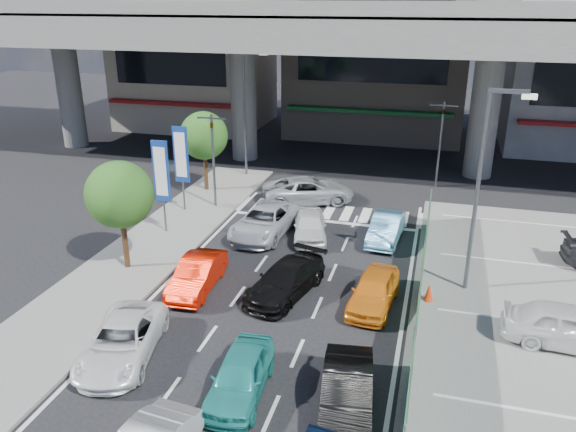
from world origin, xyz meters
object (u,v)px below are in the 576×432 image
(traffic_light_right, at_px, (442,124))
(hatch_black_mid_right, at_px, (347,394))
(kei_truck_front_right, at_px, (386,228))
(sedan_white_mid_left, at_px, (122,341))
(taxi_orange_left, at_px, (197,275))
(taxi_teal_mid, at_px, (240,376))
(parked_sedan_white, at_px, (570,327))
(sedan_black_mid, at_px, (286,280))
(tree_near, at_px, (120,195))
(street_lamp_right, at_px, (484,176))
(tree_far, at_px, (204,136))
(traffic_light_left, at_px, (212,138))
(street_lamp_left, at_px, (247,103))
(signboard_near, at_px, (161,174))
(taxi_orange_right, at_px, (374,291))
(traffic_cone, at_px, (429,292))
(wagon_silver_front_left, at_px, (264,221))
(sedan_white_front_mid, at_px, (310,225))
(signboard_far, at_px, (181,157))
(crossing_wagon_silver, at_px, (308,190))

(traffic_light_right, relative_size, hatch_black_mid_right, 1.29)
(hatch_black_mid_right, height_order, kei_truck_front_right, hatch_black_mid_right)
(sedan_white_mid_left, height_order, taxi_orange_left, taxi_orange_left)
(taxi_teal_mid, height_order, parked_sedan_white, parked_sedan_white)
(parked_sedan_white, bearing_deg, sedan_black_mid, 89.25)
(tree_near, bearing_deg, street_lamp_right, 8.03)
(taxi_orange_left, xyz_separation_m, kei_truck_front_right, (6.74, 6.83, -0.01))
(taxi_orange_left, bearing_deg, tree_far, 107.84)
(traffic_light_left, relative_size, traffic_light_right, 1.00)
(street_lamp_left, relative_size, sedan_white_mid_left, 1.78)
(street_lamp_right, height_order, kei_truck_front_right, street_lamp_right)
(signboard_near, height_order, sedan_black_mid, signboard_near)
(hatch_black_mid_right, distance_m, taxi_orange_right, 6.09)
(sedan_white_mid_left, relative_size, traffic_cone, 6.36)
(tree_near, xyz_separation_m, parked_sedan_white, (17.22, -1.24, -2.60))
(signboard_near, distance_m, kei_truck_front_right, 11.05)
(street_lamp_left, xyz_separation_m, sedan_black_mid, (6.49, -14.33, -4.13))
(wagon_silver_front_left, distance_m, sedan_white_front_mid, 2.25)
(kei_truck_front_right, bearing_deg, tree_near, -146.27)
(sedan_white_front_mid, distance_m, kei_truck_front_right, 3.65)
(hatch_black_mid_right, relative_size, wagon_silver_front_left, 0.81)
(tree_far, height_order, sedan_white_front_mid, tree_far)
(sedan_white_mid_left, xyz_separation_m, taxi_orange_right, (7.44, 5.42, 0.02))
(traffic_light_left, bearing_deg, parked_sedan_white, -29.37)
(tree_near, bearing_deg, traffic_light_right, 50.19)
(signboard_far, distance_m, sedan_white_front_mid, 7.97)
(street_lamp_right, xyz_separation_m, signboard_near, (-14.37, 1.99, -1.71))
(traffic_light_right, xyz_separation_m, taxi_teal_mid, (-5.02, -21.38, -3.30))
(signboard_far, distance_m, sedan_black_mid, 10.95)
(traffic_light_left, distance_m, street_lamp_right, 14.68)
(tree_near, bearing_deg, taxi_orange_right, -1.58)
(sedan_white_front_mid, bearing_deg, street_lamp_right, -38.20)
(traffic_light_right, xyz_separation_m, taxi_orange_left, (-8.85, -15.84, -3.29))
(tree_far, bearing_deg, taxi_teal_mid, -63.89)
(tree_near, xyz_separation_m, tree_far, (-0.80, 10.50, 0.00))
(traffic_light_right, distance_m, parked_sedan_white, 17.20)
(sedan_white_front_mid, bearing_deg, traffic_cone, -53.07)
(hatch_black_mid_right, bearing_deg, tree_near, 141.42)
(kei_truck_front_right, bearing_deg, crossing_wagon_silver, 142.73)
(signboard_near, bearing_deg, taxi_orange_right, -21.62)
(traffic_light_left, bearing_deg, taxi_orange_left, -72.13)
(street_lamp_right, distance_m, tree_far, 17.27)
(street_lamp_right, relative_size, sedan_black_mid, 1.82)
(taxi_orange_left, distance_m, crossing_wagon_silver, 11.20)
(hatch_black_mid_right, relative_size, sedan_black_mid, 0.91)
(sedan_white_mid_left, bearing_deg, sedan_white_front_mid, 59.74)
(sedan_white_front_mid, bearing_deg, taxi_orange_right, -69.78)
(traffic_light_right, bearing_deg, sedan_white_front_mid, -120.47)
(street_lamp_left, xyz_separation_m, signboard_near, (-0.87, -10.01, -1.71))
(signboard_near, relative_size, sedan_white_mid_left, 1.05)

